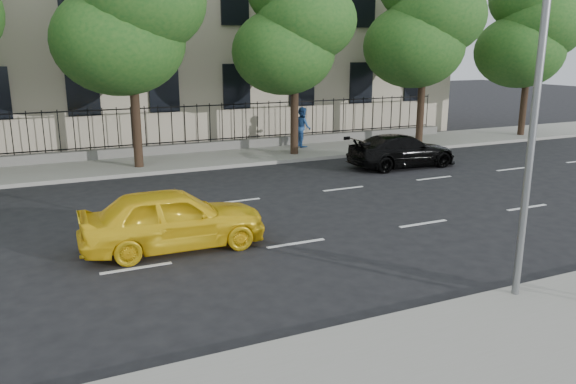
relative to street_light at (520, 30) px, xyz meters
name	(u,v)px	position (x,y,z in m)	size (l,w,h in m)	color
ground	(346,279)	(-2.50, 1.77, -5.15)	(120.00, 120.00, 0.00)	black
near_sidewalk	(479,369)	(-2.50, -2.23, -5.07)	(60.00, 4.00, 0.15)	gray
far_sidewalk	(183,161)	(-2.50, 15.77, -5.07)	(60.00, 4.00, 0.15)	gray
lane_markings	(263,220)	(-2.50, 6.52, -5.14)	(49.60, 4.62, 0.01)	silver
iron_fence	(173,142)	(-2.50, 17.47, -4.50)	(30.00, 0.50, 2.20)	slate
street_light	(520,30)	(0.00, 0.00, 0.00)	(0.25, 3.32, 8.05)	slate
tree_c	(129,6)	(-4.46, 15.13, 1.26)	(5.89, 5.50, 9.80)	#382619
tree_d	(294,24)	(2.54, 15.13, 0.69)	(5.34, 4.94, 8.84)	#382619
tree_e	(424,19)	(9.54, 15.13, 1.05)	(5.71, 5.31, 9.46)	#382619
tree_f	(530,28)	(16.54, 15.13, 0.73)	(5.52, 5.12, 9.01)	#382619
yellow_taxi	(173,218)	(-5.39, 5.25, -4.38)	(1.81, 4.50, 1.53)	yellow
black_sedan	(402,151)	(5.63, 11.07, -4.46)	(1.92, 4.73, 1.37)	black
pedestrian_far	(302,127)	(3.67, 16.51, -4.03)	(0.94, 0.73, 1.94)	navy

